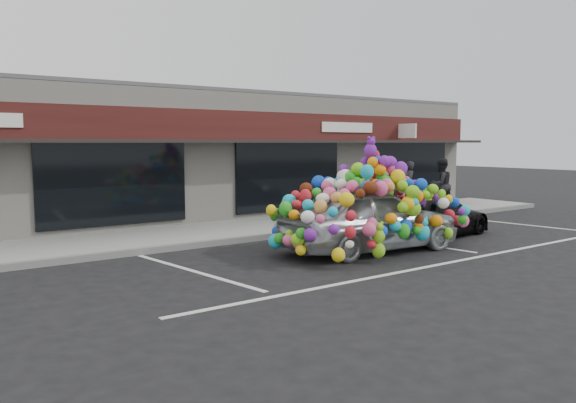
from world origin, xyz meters
TOP-DOWN VIEW (x-y plane):
  - ground at (0.00, 0.00)m, footprint 90.00×90.00m
  - shop_building at (0.00, 8.44)m, footprint 24.00×7.20m
  - sidewalk at (0.00, 4.00)m, footprint 26.00×3.00m
  - kerb at (0.00, 2.50)m, footprint 26.00×0.18m
  - parking_stripe_left at (-3.20, 0.20)m, footprint 0.73×4.37m
  - parking_stripe_mid at (2.80, 0.20)m, footprint 0.73×4.37m
  - parking_stripe_right at (8.20, 0.20)m, footprint 0.73×4.37m
  - lane_line at (2.00, -2.30)m, footprint 14.00×0.12m
  - toy_car at (1.20, -0.32)m, footprint 3.29×5.01m
  - black_sedan at (4.13, 0.13)m, footprint 2.19×4.14m
  - pedestrian_a at (7.65, 4.31)m, footprint 0.70×0.51m
  - pedestrian_b at (8.02, 3.10)m, footprint 0.99×0.81m

SIDE VIEW (x-z plane):
  - ground at x=0.00m, z-range 0.00..0.00m
  - parking_stripe_left at x=-3.20m, z-range 0.00..0.01m
  - parking_stripe_mid at x=2.80m, z-range 0.00..0.01m
  - parking_stripe_right at x=8.20m, z-range 0.00..0.01m
  - lane_line at x=2.00m, z-range 0.00..0.01m
  - sidewalk at x=0.00m, z-range 0.00..0.15m
  - kerb at x=0.00m, z-range -0.01..0.15m
  - black_sedan at x=4.13m, z-range 0.00..1.14m
  - toy_car at x=1.20m, z-range -0.46..2.37m
  - pedestrian_a at x=7.65m, z-range 0.15..1.92m
  - pedestrian_b at x=8.02m, z-range 0.15..2.05m
  - shop_building at x=0.00m, z-range 0.01..4.32m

